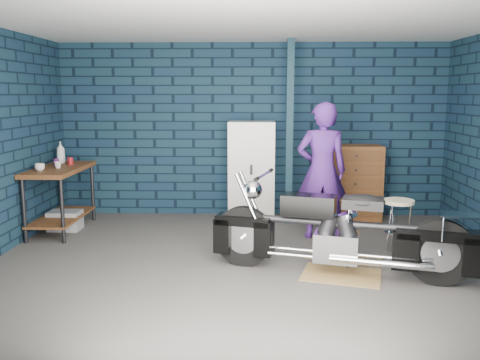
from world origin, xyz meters
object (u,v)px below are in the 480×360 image
object	(u,v)px
workbench	(61,199)
motorcycle	(343,227)
tool_chest	(352,182)
storage_bin	(65,220)
shop_stool	(397,227)
locker	(251,171)
person	(322,171)

from	to	relation	value
workbench	motorcycle	xyz separation A→B (m)	(3.66, -1.69, 0.08)
motorcycle	tool_chest	distance (m)	2.57
workbench	storage_bin	distance (m)	0.32
motorcycle	shop_stool	distance (m)	1.12
motorcycle	locker	xyz separation A→B (m)	(-0.99, 2.51, 0.22)
workbench	motorcycle	distance (m)	4.03
person	storage_bin	bearing A→B (deg)	-4.23
tool_chest	shop_stool	size ratio (longest dim) A/B	1.72
motorcycle	shop_stool	xyz separation A→B (m)	(0.79, 0.77, -0.20)
workbench	locker	world-z (taller)	locker
motorcycle	storage_bin	distance (m)	4.05
storage_bin	shop_stool	size ratio (longest dim) A/B	0.66
storage_bin	locker	xyz separation A→B (m)	(2.65, 0.77, 0.62)
person	shop_stool	xyz separation A→B (m)	(0.84, -0.69, -0.57)
workbench	storage_bin	bearing A→B (deg)	65.67
workbench	person	xyz separation A→B (m)	(3.61, -0.23, 0.45)
person	shop_stool	size ratio (longest dim) A/B	2.72
locker	storage_bin	bearing A→B (deg)	-163.78
person	storage_bin	distance (m)	3.69
motorcycle	person	world-z (taller)	person
motorcycle	shop_stool	bearing A→B (deg)	59.50
motorcycle	person	distance (m)	1.51
workbench	shop_stool	world-z (taller)	workbench
locker	motorcycle	bearing A→B (deg)	-68.44
workbench	person	size ratio (longest dim) A/B	0.77
storage_bin	tool_chest	distance (m)	4.30
workbench	tool_chest	size ratio (longest dim) A/B	1.22
motorcycle	person	xyz separation A→B (m)	(-0.05, 1.46, 0.37)
tool_chest	shop_stool	xyz separation A→B (m)	(0.23, -1.73, -0.24)
locker	shop_stool	world-z (taller)	locker
shop_stool	person	bearing A→B (deg)	140.44
storage_bin	locker	size ratio (longest dim) A/B	0.29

